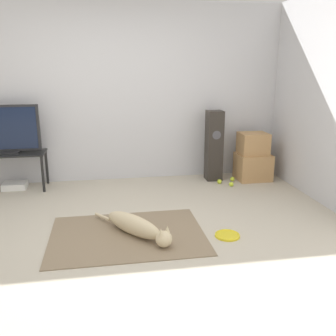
% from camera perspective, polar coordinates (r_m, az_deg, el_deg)
% --- Properties ---
extents(ground_plane, '(12.00, 12.00, 0.00)m').
position_cam_1_polar(ground_plane, '(3.82, -8.08, -10.68)').
color(ground_plane, '#BCB29E').
extents(wall_back, '(8.00, 0.06, 2.55)m').
position_cam_1_polar(wall_back, '(5.55, -9.34, 11.12)').
color(wall_back, silver).
rests_on(wall_back, ground_plane).
extents(area_rug, '(1.55, 1.15, 0.01)m').
position_cam_1_polar(area_rug, '(3.88, -6.17, -10.10)').
color(area_rug, '#847056').
rests_on(area_rug, ground_plane).
extents(dog, '(0.74, 0.92, 0.21)m').
position_cam_1_polar(dog, '(3.81, -4.73, -8.86)').
color(dog, beige).
rests_on(dog, area_rug).
extents(frisbee, '(0.25, 0.25, 0.03)m').
position_cam_1_polar(frisbee, '(3.88, 9.03, -10.08)').
color(frisbee, yellow).
rests_on(frisbee, ground_plane).
extents(cardboard_box_lower, '(0.49, 0.42, 0.39)m').
position_cam_1_polar(cardboard_box_lower, '(5.78, 12.81, 0.20)').
color(cardboard_box_lower, tan).
rests_on(cardboard_box_lower, ground_plane).
extents(cardboard_box_upper, '(0.41, 0.35, 0.31)m').
position_cam_1_polar(cardboard_box_upper, '(5.71, 12.85, 3.66)').
color(cardboard_box_upper, tan).
rests_on(cardboard_box_upper, cardboard_box_lower).
extents(floor_speaker, '(0.23, 0.23, 1.04)m').
position_cam_1_polar(floor_speaker, '(5.59, 7.02, 3.38)').
color(floor_speaker, '#2D2823').
rests_on(floor_speaker, ground_plane).
extents(tv_stand, '(0.99, 0.44, 0.52)m').
position_cam_1_polar(tv_stand, '(5.55, -23.17, 1.42)').
color(tv_stand, black).
rests_on(tv_stand, ground_plane).
extents(tv, '(0.90, 0.20, 0.65)m').
position_cam_1_polar(tv, '(5.48, -23.59, 5.37)').
color(tv, '#232326').
rests_on(tv, tv_stand).
extents(tennis_ball_by_boxes, '(0.07, 0.07, 0.07)m').
position_cam_1_polar(tennis_ball_by_boxes, '(5.51, 7.86, -2.05)').
color(tennis_ball_by_boxes, '#C6E033').
rests_on(tennis_ball_by_boxes, ground_plane).
extents(tennis_ball_near_speaker, '(0.07, 0.07, 0.07)m').
position_cam_1_polar(tennis_ball_near_speaker, '(5.41, 9.62, -2.45)').
color(tennis_ball_near_speaker, '#C6E033').
rests_on(tennis_ball_near_speaker, ground_plane).
extents(tennis_ball_loose_on_carpet, '(0.07, 0.07, 0.07)m').
position_cam_1_polar(tennis_ball_loose_on_carpet, '(5.65, 9.78, -1.67)').
color(tennis_ball_loose_on_carpet, '#C6E033').
rests_on(tennis_ball_loose_on_carpet, ground_plane).
extents(game_console, '(0.31, 0.25, 0.09)m').
position_cam_1_polar(game_console, '(5.66, -22.28, -2.48)').
color(game_console, white).
rests_on(game_console, ground_plane).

